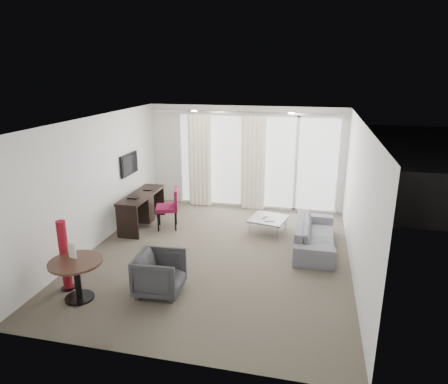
% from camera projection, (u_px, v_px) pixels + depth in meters
% --- Properties ---
extents(floor, '(5.00, 6.00, 0.00)m').
position_uv_depth(floor, '(217.00, 255.00, 7.77)').
color(floor, brown).
rests_on(floor, ground).
extents(ceiling, '(5.00, 6.00, 0.00)m').
position_uv_depth(ceiling, '(216.00, 120.00, 7.01)').
color(ceiling, white).
rests_on(ceiling, ground).
extents(wall_left, '(0.00, 6.00, 2.60)m').
position_uv_depth(wall_left, '(95.00, 183.00, 7.93)').
color(wall_left, silver).
rests_on(wall_left, ground).
extents(wall_right, '(0.00, 6.00, 2.60)m').
position_uv_depth(wall_right, '(358.00, 201.00, 6.86)').
color(wall_right, silver).
rests_on(wall_right, ground).
extents(wall_front, '(5.00, 0.00, 2.60)m').
position_uv_depth(wall_front, '(154.00, 265.00, 4.60)').
color(wall_front, silver).
rests_on(wall_front, ground).
extents(window_panel, '(4.00, 0.02, 2.38)m').
position_uv_depth(window_panel, '(256.00, 162.00, 10.14)').
color(window_panel, white).
rests_on(window_panel, ground).
extents(window_frame, '(4.10, 0.06, 2.44)m').
position_uv_depth(window_frame, '(256.00, 162.00, 10.12)').
color(window_frame, white).
rests_on(window_frame, ground).
extents(curtain_left, '(0.60, 0.20, 2.38)m').
position_uv_depth(curtain_left, '(200.00, 161.00, 10.29)').
color(curtain_left, white).
rests_on(curtain_left, ground).
extents(curtain_right, '(0.60, 0.20, 2.38)m').
position_uv_depth(curtain_right, '(253.00, 163.00, 9.99)').
color(curtain_right, white).
rests_on(curtain_right, ground).
extents(curtain_track, '(4.80, 0.04, 0.04)m').
position_uv_depth(curtain_track, '(244.00, 113.00, 9.68)').
color(curtain_track, '#B2B2B7').
rests_on(curtain_track, ceiling).
extents(downlight_a, '(0.12, 0.12, 0.02)m').
position_uv_depth(downlight_a, '(194.00, 111.00, 8.69)').
color(downlight_a, '#FFE0B2').
rests_on(downlight_a, ceiling).
extents(downlight_b, '(0.12, 0.12, 0.02)m').
position_uv_depth(downlight_b, '(291.00, 113.00, 8.24)').
color(downlight_b, '#FFE0B2').
rests_on(downlight_b, ceiling).
extents(desk, '(0.51, 1.62, 0.76)m').
position_uv_depth(desk, '(142.00, 210.00, 9.12)').
color(desk, black).
rests_on(desk, floor).
extents(tv, '(0.05, 0.80, 0.50)m').
position_uv_depth(tv, '(129.00, 164.00, 9.25)').
color(tv, black).
rests_on(tv, wall_left).
extents(desk_chair, '(0.63, 0.61, 0.93)m').
position_uv_depth(desk_chair, '(167.00, 208.00, 8.96)').
color(desk_chair, maroon).
rests_on(desk_chair, floor).
extents(round_table, '(0.84, 0.84, 0.65)m').
position_uv_depth(round_table, '(78.00, 280.00, 6.20)').
color(round_table, '#3C2419').
rests_on(round_table, floor).
extents(menu_card, '(0.14, 0.05, 0.25)m').
position_uv_depth(menu_card, '(73.00, 254.00, 6.18)').
color(menu_card, white).
rests_on(menu_card, round_table).
extents(red_lamp, '(0.28, 0.28, 1.19)m').
position_uv_depth(red_lamp, '(65.00, 256.00, 6.41)').
color(red_lamp, maroon).
rests_on(red_lamp, floor).
extents(tub_armchair, '(0.78, 0.76, 0.67)m').
position_uv_depth(tub_armchair, '(160.00, 273.00, 6.38)').
color(tub_armchair, '#333236').
rests_on(tub_armchair, floor).
extents(coffee_table, '(0.90, 0.90, 0.34)m').
position_uv_depth(coffee_table, '(268.00, 225.00, 8.79)').
color(coffee_table, gray).
rests_on(coffee_table, floor).
extents(remote, '(0.11, 0.16, 0.02)m').
position_uv_depth(remote, '(265.00, 217.00, 8.73)').
color(remote, black).
rests_on(remote, coffee_table).
extents(magazine, '(0.26, 0.30, 0.01)m').
position_uv_depth(magazine, '(268.00, 218.00, 8.66)').
color(magazine, gray).
rests_on(magazine, coffee_table).
extents(sofa, '(0.76, 1.94, 0.57)m').
position_uv_depth(sofa, '(315.00, 235.00, 7.99)').
color(sofa, slate).
rests_on(sofa, floor).
extents(terrace_slab, '(5.60, 3.00, 0.12)m').
position_uv_depth(terrace_slab, '(263.00, 192.00, 11.92)').
color(terrace_slab, '#4D4D50').
rests_on(terrace_slab, ground).
extents(rattan_chair_a, '(0.75, 0.75, 0.87)m').
position_uv_depth(rattan_chair_a, '(294.00, 184.00, 10.99)').
color(rattan_chair_a, '#4F361D').
rests_on(rattan_chair_a, terrace_slab).
extents(rattan_chair_b, '(0.61, 0.61, 0.81)m').
position_uv_depth(rattan_chair_b, '(310.00, 183.00, 11.19)').
color(rattan_chair_b, '#4F361D').
rests_on(rattan_chair_b, terrace_slab).
extents(rattan_table, '(0.58, 0.58, 0.48)m').
position_uv_depth(rattan_table, '(290.00, 188.00, 11.30)').
color(rattan_table, '#4F361D').
rests_on(rattan_table, terrace_slab).
extents(balustrade, '(5.50, 0.06, 1.05)m').
position_uv_depth(balustrade, '(269.00, 163.00, 13.10)').
color(balustrade, '#B2B2B7').
rests_on(balustrade, terrace_slab).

